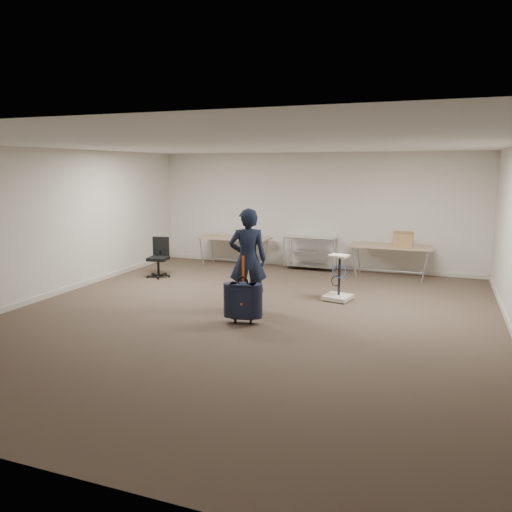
% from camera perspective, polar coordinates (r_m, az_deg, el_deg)
% --- Properties ---
extents(ground, '(9.00, 9.00, 0.00)m').
position_cam_1_polar(ground, '(8.30, -1.06, -7.04)').
color(ground, '#403127').
rests_on(ground, ground).
extents(room_shell, '(8.00, 9.00, 9.00)m').
position_cam_1_polar(room_shell, '(9.54, 1.99, -4.45)').
color(room_shell, silver).
rests_on(room_shell, ground).
extents(folding_table_left, '(1.80, 0.75, 0.73)m').
position_cam_1_polar(folding_table_left, '(12.43, -2.55, 1.93)').
color(folding_table_left, '#9F8661').
rests_on(folding_table_left, ground).
extents(folding_table_right, '(1.80, 0.75, 0.73)m').
position_cam_1_polar(folding_table_right, '(11.51, 15.16, 0.92)').
color(folding_table_right, '#9F8661').
rests_on(folding_table_right, ground).
extents(wire_shelf, '(1.22, 0.47, 0.80)m').
position_cam_1_polar(wire_shelf, '(12.10, 6.24, 0.52)').
color(wire_shelf, silver).
rests_on(wire_shelf, ground).
extents(person, '(0.76, 0.64, 1.77)m').
position_cam_1_polar(person, '(8.53, -0.94, -0.42)').
color(person, black).
rests_on(person, ground).
extents(suitcase, '(0.43, 0.30, 1.09)m').
position_cam_1_polar(suitcase, '(7.90, -1.50, -5.13)').
color(suitcase, black).
rests_on(suitcase, ground).
extents(office_chair, '(0.54, 0.54, 0.89)m').
position_cam_1_polar(office_chair, '(11.47, -11.03, -1.02)').
color(office_chair, black).
rests_on(office_chair, ground).
extents(equipment_cart, '(0.55, 0.55, 0.86)m').
position_cam_1_polar(equipment_cart, '(9.42, 9.34, -3.66)').
color(equipment_cart, beige).
rests_on(equipment_cart, ground).
extents(cardboard_box, '(0.43, 0.32, 0.32)m').
position_cam_1_polar(cardboard_box, '(11.43, 16.46, 1.87)').
color(cardboard_box, olive).
rests_on(cardboard_box, folding_table_right).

